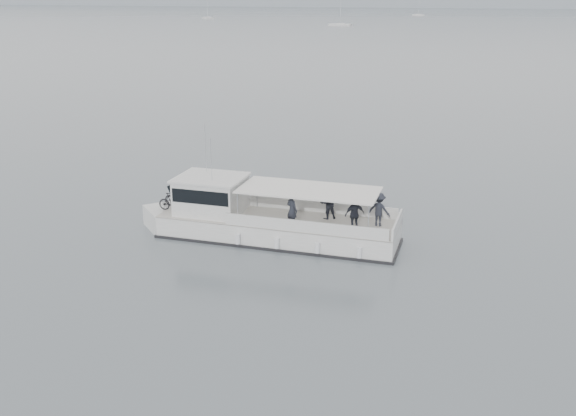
% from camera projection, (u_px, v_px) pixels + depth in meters
% --- Properties ---
extents(ground, '(1400.00, 1400.00, 0.00)m').
position_uv_depth(ground, '(402.00, 227.00, 31.66)').
color(ground, '#575F66').
rests_on(ground, ground).
extents(tour_boat, '(12.77, 3.80, 5.32)m').
position_uv_depth(tour_boat, '(256.00, 219.00, 30.10)').
color(tour_boat, white).
rests_on(tour_boat, ground).
extents(moored_fleet, '(363.66, 304.80, 9.96)m').
position_uv_depth(moored_fleet, '(373.00, 32.00, 185.64)').
color(moored_fleet, white).
rests_on(moored_fleet, ground).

